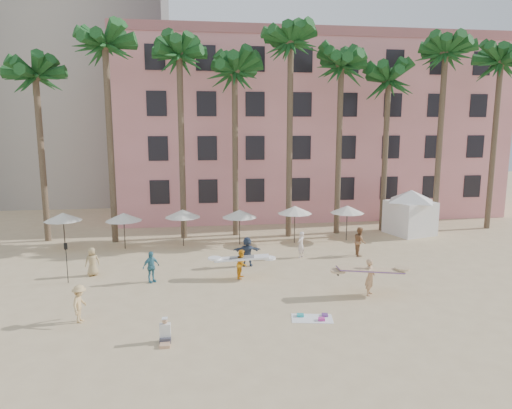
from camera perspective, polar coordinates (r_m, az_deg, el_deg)
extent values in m
plane|color=#D1B789|center=(21.37, 4.18, -13.32)|extent=(120.00, 120.00, 0.00)
cube|color=pink|center=(46.59, 6.13, 9.20)|extent=(35.00, 14.00, 16.00)
cylinder|color=brown|center=(36.46, -25.19, 5.08)|extent=(0.44, 0.44, 12.00)
cylinder|color=brown|center=(34.26, -17.75, 6.97)|extent=(0.44, 0.44, 14.00)
cylinder|color=brown|center=(34.28, -9.27, 6.89)|extent=(0.44, 0.44, 13.50)
cylinder|color=brown|center=(34.94, -2.62, 6.23)|extent=(0.44, 0.44, 12.50)
cylinder|color=brown|center=(34.50, 4.22, 7.83)|extent=(0.44, 0.44, 14.50)
cylinder|color=brown|center=(36.06, 10.31, 6.59)|extent=(0.44, 0.44, 13.00)
cylinder|color=brown|center=(37.97, 15.83, 5.77)|extent=(0.44, 0.44, 12.00)
cylinder|color=brown|center=(38.82, 21.95, 7.00)|extent=(0.44, 0.44, 14.00)
cylinder|color=brown|center=(41.94, 27.57, 6.41)|extent=(0.44, 0.44, 13.50)
cylinder|color=#332B23|center=(33.69, -22.86, -3.25)|extent=(0.07, 0.07, 2.50)
cone|color=white|center=(33.48, -22.98, -1.41)|extent=(2.50, 2.50, 0.55)
cylinder|color=#332B23|center=(32.78, -16.12, -3.30)|extent=(0.07, 0.07, 2.40)
cone|color=white|center=(32.57, -16.21, -1.50)|extent=(2.50, 2.50, 0.55)
cylinder|color=#332B23|center=(32.62, -9.10, -3.01)|extent=(0.07, 0.07, 2.50)
cone|color=white|center=(32.40, -9.15, -1.11)|extent=(2.50, 2.50, 0.55)
cylinder|color=#332B23|center=(32.68, -2.07, -2.96)|extent=(0.07, 0.07, 2.40)
cone|color=white|center=(32.47, -2.08, -1.15)|extent=(2.50, 2.50, 0.55)
cylinder|color=#332B23|center=(33.19, 4.84, -2.61)|extent=(0.07, 0.07, 2.60)
cone|color=white|center=(32.96, 4.87, -0.66)|extent=(2.50, 2.50, 0.55)
cylinder|color=#332B23|center=(34.47, 11.28, -2.39)|extent=(0.07, 0.07, 2.50)
cone|color=white|center=(34.26, 11.34, -0.59)|extent=(2.50, 2.50, 0.55)
cube|color=white|center=(37.82, 18.67, -1.57)|extent=(3.72, 3.72, 2.60)
cone|color=white|center=(37.53, 18.82, 1.05)|extent=(5.58, 5.58, 0.90)
cube|color=white|center=(20.84, 7.01, -13.96)|extent=(1.95, 1.31, 0.02)
cube|color=teal|center=(20.97, 5.57, -13.60)|extent=(0.34, 0.30, 0.10)
cube|color=#CC3899|center=(20.67, 8.20, -13.99)|extent=(0.32, 0.27, 0.12)
cube|color=#673682|center=(21.15, 8.62, -13.49)|extent=(0.31, 0.34, 0.08)
imported|color=tan|center=(23.79, 14.07, -8.77)|extent=(0.74, 0.81, 1.86)
cube|color=tan|center=(23.68, 14.11, -7.92)|extent=(3.34, 0.80, 0.39)
imported|color=#FCA61A|center=(25.61, -1.78, -7.43)|extent=(0.85, 0.95, 1.63)
cube|color=white|center=(25.51, -1.78, -6.73)|extent=(3.10, 1.11, 0.31)
imported|color=#36455F|center=(27.71, -1.11, -5.89)|extent=(1.70, 0.58, 1.81)
imported|color=#94633D|center=(30.71, 12.84, -4.51)|extent=(0.85, 1.02, 1.89)
imported|color=tan|center=(27.59, -19.78, -6.74)|extent=(0.92, 0.73, 1.63)
imported|color=teal|center=(25.55, -12.99, -7.60)|extent=(1.06, 0.95, 1.73)
imported|color=silver|center=(29.61, 5.63, -5.02)|extent=(0.72, 0.74, 1.71)
imported|color=tan|center=(21.47, -21.17, -11.48)|extent=(0.76, 1.15, 1.66)
cylinder|color=black|center=(26.75, -22.56, -6.91)|extent=(0.04, 0.04, 2.10)
cube|color=black|center=(26.49, -22.70, -4.83)|extent=(0.18, 0.03, 0.35)
cube|color=#3F3F4C|center=(18.97, -11.26, -16.21)|extent=(0.44, 0.41, 0.23)
cube|color=tan|center=(18.69, -11.32, -16.82)|extent=(0.39, 0.44, 0.12)
cube|color=white|center=(18.86, -11.29, -15.14)|extent=(0.43, 0.25, 0.53)
sphere|color=tan|center=(18.70, -11.33, -14.06)|extent=(0.23, 0.23, 0.23)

